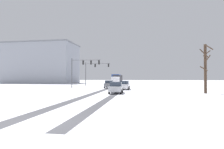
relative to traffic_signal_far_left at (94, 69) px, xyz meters
name	(u,v)px	position (x,y,z in m)	size (l,w,h in m)	color
ground_plane	(40,122)	(7.51, -38.69, -4.68)	(300.00, 300.00, 0.00)	white
wheel_track_left_lane	(94,93)	(5.99, -22.30, -4.68)	(1.05, 36.07, 0.01)	#4C4C51
wheel_track_right_lane	(116,94)	(9.13, -22.30, -4.68)	(0.86, 36.07, 0.01)	#4C4C51
sidewalk_kerb_right	(192,95)	(18.82, -23.94, -4.62)	(4.00, 36.07, 0.12)	white
traffic_signal_far_left	(94,69)	(0.00, 0.00, 0.00)	(6.92, 0.57, 6.50)	#47474C
traffic_signal_near_left	(83,66)	(0.16, -9.73, 0.12)	(6.47, 0.72, 6.50)	#47474C
car_grey_lead	(109,84)	(5.88, -9.20, -3.86)	(1.86, 4.11, 1.62)	slate
car_white_second	(124,85)	(9.55, -13.76, -3.86)	(1.88, 4.12, 1.62)	silver
car_silver_third	(116,88)	(9.08, -21.85, -3.86)	(1.92, 4.15, 1.62)	#B7BABF
bus_oncoming	(117,78)	(3.82, 17.96, -2.69)	(3.01, 11.10, 3.38)	#284793
box_truck_delivery	(117,80)	(5.46, 7.32, -3.05)	(2.56, 7.49, 3.02)	silver
bare_tree_sidewalk_mid	(205,67)	(21.66, -20.12, -0.97)	(1.77, 1.72, 6.99)	#423023
office_building_far_left_block	(41,64)	(-27.40, 18.99, 3.25)	(28.49, 14.46, 15.86)	#9399A3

